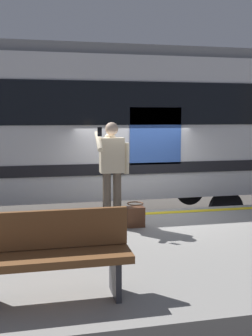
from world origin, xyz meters
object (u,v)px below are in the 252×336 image
handbag (135,216)px  passenger (112,165)px  train_carriage (51,123)px  bench (52,252)px

handbag → passenger: bearing=-24.1°
train_carriage → handbag: size_ratio=30.01×
passenger → bench: 2.87m
train_carriage → passenger: (-0.90, 3.12, -0.65)m
passenger → bench: (1.09, 2.60, -0.56)m
passenger → handbag: (-0.37, 0.16, -0.86)m
train_carriage → passenger: size_ratio=6.96×
handbag → bench: bearing=59.1°
handbag → train_carriage: bearing=-68.8°
handbag → bench: 2.85m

